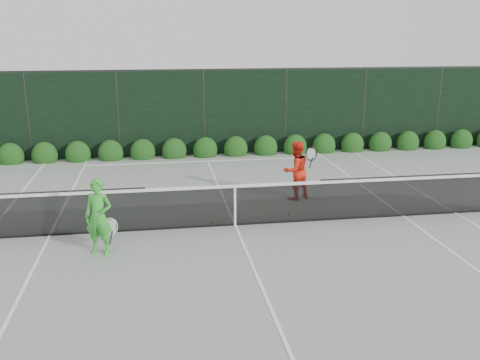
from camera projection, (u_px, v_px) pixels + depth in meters
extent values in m
plane|color=gray|center=(235.00, 225.00, 12.33)|extent=(80.00, 80.00, 0.00)
cube|color=black|center=(43.00, 214.00, 11.55)|extent=(4.40, 0.01, 1.02)
cube|color=black|center=(235.00, 206.00, 12.20)|extent=(4.00, 0.01, 0.96)
cube|color=black|center=(408.00, 196.00, 12.83)|extent=(4.40, 0.01, 1.02)
cube|color=white|center=(235.00, 186.00, 12.07)|extent=(12.80, 0.03, 0.07)
cube|color=black|center=(235.00, 225.00, 12.32)|extent=(12.80, 0.02, 0.04)
cube|color=white|center=(235.00, 207.00, 12.20)|extent=(0.05, 0.03, 0.91)
imported|color=green|center=(99.00, 217.00, 10.59)|extent=(0.66, 0.54, 1.55)
torus|color=silver|center=(110.00, 227.00, 10.78)|extent=(0.30, 0.06, 0.30)
cylinder|color=black|center=(111.00, 238.00, 10.85)|extent=(0.10, 0.03, 0.30)
imported|color=red|center=(296.00, 170.00, 14.09)|extent=(0.93, 0.84, 1.56)
torus|color=black|center=(311.00, 154.00, 13.82)|extent=(0.30, 0.04, 0.30)
cylinder|color=black|center=(311.00, 163.00, 13.89)|extent=(0.10, 0.03, 0.30)
cube|color=white|center=(455.00, 213.00, 13.16)|extent=(0.06, 23.77, 0.01)
cube|color=white|center=(50.00, 236.00, 11.70)|extent=(0.06, 23.77, 0.01)
cube|color=white|center=(403.00, 216.00, 12.95)|extent=(0.06, 23.77, 0.01)
cube|color=white|center=(195.00, 132.00, 23.63)|extent=(11.03, 0.06, 0.01)
cube|color=white|center=(208.00, 161.00, 18.41)|extent=(8.23, 0.06, 0.01)
cube|color=white|center=(235.00, 225.00, 12.32)|extent=(0.06, 12.80, 0.01)
cube|color=black|center=(204.00, 113.00, 19.06)|extent=(32.00, 0.06, 3.00)
cube|color=#262826|center=(203.00, 70.00, 18.65)|extent=(32.00, 0.06, 0.06)
cylinder|color=#262826|center=(28.00, 117.00, 18.15)|extent=(0.08, 0.08, 3.00)
cylinder|color=#262826|center=(118.00, 115.00, 18.60)|extent=(0.08, 0.08, 3.00)
cylinder|color=#262826|center=(204.00, 113.00, 19.06)|extent=(0.08, 0.08, 3.00)
cylinder|color=#262826|center=(286.00, 111.00, 19.51)|extent=(0.08, 0.08, 3.00)
cylinder|color=#262826|center=(364.00, 110.00, 19.97)|extent=(0.08, 0.08, 3.00)
cylinder|color=#262826|center=(438.00, 108.00, 20.42)|extent=(0.08, 0.08, 3.00)
ellipsoid|color=#11370F|center=(11.00, 157.00, 18.06)|extent=(0.86, 0.65, 0.94)
ellipsoid|color=#11370F|center=(45.00, 155.00, 18.23)|extent=(0.86, 0.65, 0.94)
ellipsoid|color=#11370F|center=(78.00, 154.00, 18.40)|extent=(0.86, 0.65, 0.94)
ellipsoid|color=#11370F|center=(111.00, 153.00, 18.56)|extent=(0.86, 0.65, 0.94)
ellipsoid|color=#11370F|center=(143.00, 152.00, 18.73)|extent=(0.86, 0.65, 0.94)
ellipsoid|color=#11370F|center=(174.00, 151.00, 18.90)|extent=(0.86, 0.65, 0.94)
ellipsoid|color=#11370F|center=(205.00, 150.00, 19.06)|extent=(0.86, 0.65, 0.94)
ellipsoid|color=#11370F|center=(236.00, 149.00, 19.23)|extent=(0.86, 0.65, 0.94)
ellipsoid|color=#11370F|center=(266.00, 148.00, 19.40)|extent=(0.86, 0.65, 0.94)
ellipsoid|color=#11370F|center=(295.00, 147.00, 19.57)|extent=(0.86, 0.65, 0.94)
ellipsoid|color=#11370F|center=(324.00, 146.00, 19.73)|extent=(0.86, 0.65, 0.94)
ellipsoid|color=#11370F|center=(352.00, 145.00, 19.90)|extent=(0.86, 0.65, 0.94)
ellipsoid|color=#11370F|center=(380.00, 144.00, 20.07)|extent=(0.86, 0.65, 0.94)
ellipsoid|color=#11370F|center=(408.00, 143.00, 20.23)|extent=(0.86, 0.65, 0.94)
ellipsoid|color=#11370F|center=(435.00, 142.00, 20.40)|extent=(0.86, 0.65, 0.94)
ellipsoid|color=#11370F|center=(461.00, 141.00, 20.57)|extent=(0.86, 0.65, 0.94)
sphere|color=#D7EF35|center=(211.00, 222.00, 12.46)|extent=(0.07, 0.07, 0.07)
sphere|color=#D7EF35|center=(289.00, 215.00, 12.95)|extent=(0.07, 0.07, 0.07)
sphere|color=#D7EF35|center=(256.00, 208.00, 13.47)|extent=(0.07, 0.07, 0.07)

